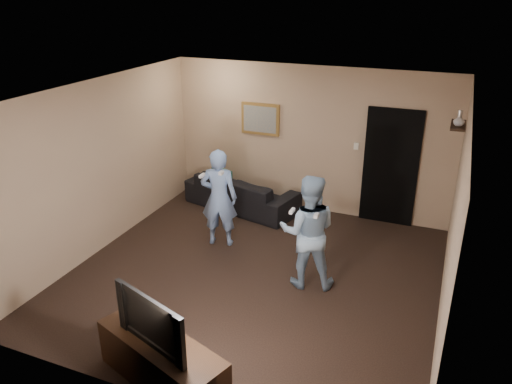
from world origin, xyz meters
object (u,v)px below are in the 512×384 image
at_px(television, 158,318).
at_px(wii_player_left, 219,198).
at_px(sofa, 242,192).
at_px(tv_console, 162,363).
at_px(wii_player_right, 308,232).

height_order(television, wii_player_left, wii_player_left).
bearing_deg(wii_player_left, sofa, 99.41).
xyz_separation_m(tv_console, wii_player_right, (0.82, 2.36, 0.55)).
xyz_separation_m(sofa, tv_console, (1.02, -4.34, -0.06)).
bearing_deg(wii_player_right, sofa, 132.89).
relative_size(sofa, wii_player_left, 1.34).
relative_size(tv_console, television, 1.52).
relative_size(television, wii_player_right, 0.63).
bearing_deg(television, wii_player_left, 124.26).
distance_m(television, wii_player_right, 2.50).
bearing_deg(tv_console, television, 0.00).
xyz_separation_m(television, wii_player_left, (-0.79, 2.95, -0.03)).
bearing_deg(sofa, television, 116.23).
height_order(tv_console, wii_player_left, wii_player_left).
distance_m(tv_console, wii_player_left, 3.10).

